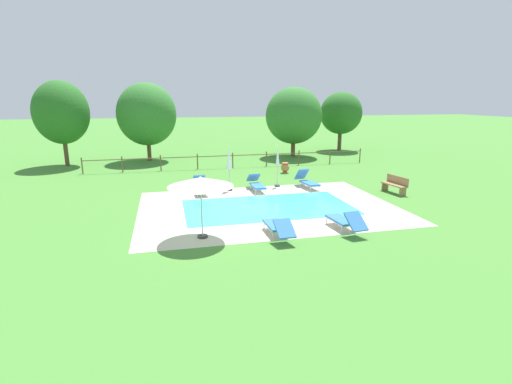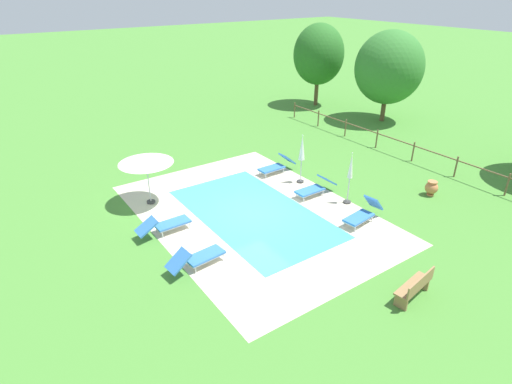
% 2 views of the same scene
% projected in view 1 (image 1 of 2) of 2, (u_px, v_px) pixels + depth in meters
% --- Properties ---
extents(ground_plane, '(160.00, 160.00, 0.00)m').
position_uv_depth(ground_plane, '(268.00, 207.00, 16.74)').
color(ground_plane, '#478433').
extents(pool_deck_paving, '(11.21, 7.94, 0.01)m').
position_uv_depth(pool_deck_paving, '(268.00, 207.00, 16.74)').
color(pool_deck_paving, beige).
rests_on(pool_deck_paving, ground).
extents(swimming_pool_water, '(7.38, 4.11, 0.01)m').
position_uv_depth(swimming_pool_water, '(268.00, 207.00, 16.74)').
color(swimming_pool_water, '#42CCD6').
rests_on(swimming_pool_water, ground).
extents(pool_coping_rim, '(7.86, 4.59, 0.01)m').
position_uv_depth(pool_coping_rim, '(268.00, 207.00, 16.74)').
color(pool_coping_rim, beige).
rests_on(pool_coping_rim, ground).
extents(sun_lounger_north_near_steps, '(0.65, 1.99, 0.87)m').
position_uv_depth(sun_lounger_north_near_steps, '(201.00, 186.00, 19.07)').
color(sun_lounger_north_near_steps, '#3370BC').
rests_on(sun_lounger_north_near_steps, ground).
extents(sun_lounger_north_mid, '(0.65, 2.06, 0.76)m').
position_uv_depth(sun_lounger_north_mid, '(278.00, 226.00, 13.19)').
color(sun_lounger_north_mid, '#3370BC').
rests_on(sun_lounger_north_mid, ground).
extents(sun_lounger_north_far, '(0.62, 2.02, 0.81)m').
position_uv_depth(sun_lounger_north_far, '(256.00, 184.00, 19.66)').
color(sun_lounger_north_far, '#3370BC').
rests_on(sun_lounger_north_far, ground).
extents(sun_lounger_north_end, '(0.84, 1.95, 0.96)m').
position_uv_depth(sun_lounger_north_end, '(307.00, 181.00, 20.26)').
color(sun_lounger_north_end, '#3370BC').
rests_on(sun_lounger_north_end, ground).
extents(sun_lounger_south_mid, '(0.79, 2.06, 0.82)m').
position_uv_depth(sun_lounger_south_mid, '(345.00, 220.00, 13.78)').
color(sun_lounger_south_mid, '#3370BC').
rests_on(sun_lounger_south_mid, ground).
extents(patio_umbrella_open_foreground, '(2.23, 2.23, 2.18)m').
position_uv_depth(patio_umbrella_open_foreground, '(201.00, 182.00, 12.64)').
color(patio_umbrella_open_foreground, '#383838').
rests_on(patio_umbrella_open_foreground, ground).
extents(patio_umbrella_closed_row_west, '(0.32, 0.32, 2.29)m').
position_uv_depth(patio_umbrella_closed_row_west, '(278.00, 160.00, 20.32)').
color(patio_umbrella_closed_row_west, '#383838').
rests_on(patio_umbrella_closed_row_west, ground).
extents(patio_umbrella_closed_row_mid_west, '(0.32, 0.32, 2.35)m').
position_uv_depth(patio_umbrella_closed_row_mid_west, '(229.00, 161.00, 19.38)').
color(patio_umbrella_closed_row_mid_west, '#383838').
rests_on(patio_umbrella_closed_row_mid_west, ground).
extents(wooden_bench_lawn_side, '(0.67, 1.55, 0.87)m').
position_uv_depth(wooden_bench_lawn_side, '(395.00, 184.00, 19.14)').
color(wooden_bench_lawn_side, '#937047').
rests_on(wooden_bench_lawn_side, ground).
extents(terracotta_urn_near_fence, '(0.55, 0.55, 0.67)m').
position_uv_depth(terracotta_urn_near_fence, '(285.00, 167.00, 24.28)').
color(terracotta_urn_near_fence, '#C67547').
rests_on(terracotta_urn_near_fence, ground).
extents(perimeter_fence, '(19.47, 0.08, 1.05)m').
position_uv_depth(perimeter_fence, '(233.00, 158.00, 26.03)').
color(perimeter_fence, brown).
rests_on(perimeter_fence, ground).
extents(tree_far_west, '(4.37, 4.37, 5.83)m').
position_uv_depth(tree_far_west, '(147.00, 114.00, 28.21)').
color(tree_far_west, brown).
rests_on(tree_far_west, ground).
extents(tree_west_mid, '(4.54, 4.54, 5.56)m').
position_uv_depth(tree_west_mid, '(294.00, 116.00, 30.40)').
color(tree_west_mid, brown).
rests_on(tree_west_mid, ground).
extents(tree_centre, '(3.68, 3.68, 5.90)m').
position_uv_depth(tree_centre, '(61.00, 113.00, 25.99)').
color(tree_centre, brown).
rests_on(tree_centre, ground).
extents(tree_far_east, '(3.73, 3.73, 5.25)m').
position_uv_depth(tree_far_east, '(341.00, 113.00, 33.95)').
color(tree_far_east, brown).
rests_on(tree_far_east, ground).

